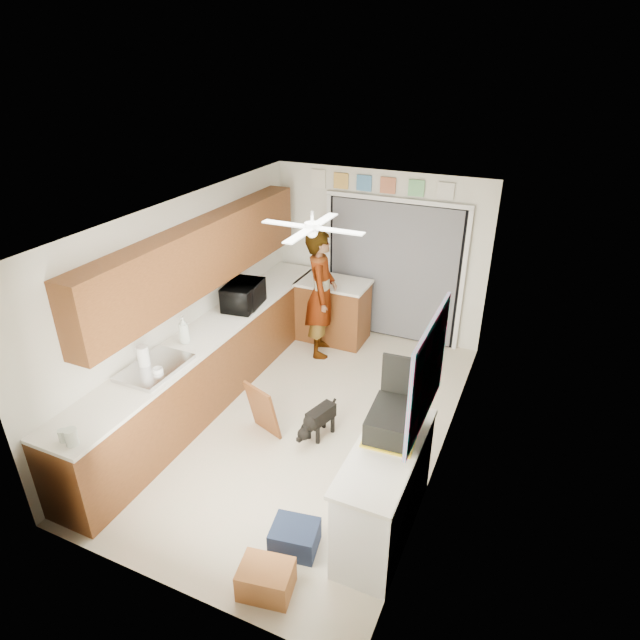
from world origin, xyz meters
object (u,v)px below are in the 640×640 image
(paper_towel_roll, at_px, (144,358))
(suitcase, at_px, (393,422))
(man, at_px, (321,294))
(dog, at_px, (321,420))
(microwave, at_px, (243,295))
(navy_crate, at_px, (295,537))
(cup, at_px, (158,372))
(cardboard_box, at_px, (266,579))
(soap_bottle, at_px, (184,330))

(paper_towel_roll, bearing_deg, suitcase, 1.00)
(paper_towel_roll, bearing_deg, man, 70.74)
(dog, bearing_deg, suitcase, -20.34)
(microwave, distance_m, paper_towel_roll, 1.76)
(microwave, distance_m, suitcase, 3.08)
(navy_crate, xyz_separation_m, dog, (-0.43, 1.52, 0.08))
(suitcase, distance_m, man, 3.12)
(microwave, xyz_separation_m, cup, (0.06, -1.80, -0.12))
(suitcase, distance_m, dog, 1.55)
(paper_towel_roll, xyz_separation_m, navy_crate, (2.11, -0.70, -0.95))
(cup, relative_size, suitcase, 0.21)
(paper_towel_roll, xyz_separation_m, cardboard_box, (2.08, -1.17, -0.94))
(microwave, xyz_separation_m, cardboard_box, (1.93, -2.92, -0.97))
(suitcase, height_order, dog, suitcase)
(navy_crate, xyz_separation_m, man, (-1.21, 3.27, 0.80))
(cardboard_box, distance_m, navy_crate, 0.48)
(cardboard_box, bearing_deg, navy_crate, 87.43)
(cardboard_box, relative_size, dog, 0.81)
(paper_towel_roll, distance_m, dog, 2.06)
(microwave, distance_m, man, 1.13)
(cup, bearing_deg, cardboard_box, -30.95)
(cup, height_order, suitcase, suitcase)
(cardboard_box, height_order, dog, dog)
(cup, relative_size, man, 0.06)
(navy_crate, height_order, dog, dog)
(soap_bottle, height_order, paper_towel_roll, soap_bottle)
(paper_towel_roll, xyz_separation_m, man, (0.90, 2.58, -0.15))
(cardboard_box, bearing_deg, dog, 101.47)
(dog, bearing_deg, paper_towel_roll, -137.35)
(man, bearing_deg, navy_crate, -178.80)
(cup, height_order, man, man)
(paper_towel_roll, bearing_deg, cardboard_box, -29.40)
(microwave, bearing_deg, man, -50.13)
(microwave, bearing_deg, cardboard_box, -154.68)
(cardboard_box, bearing_deg, suitcase, 62.59)
(suitcase, bearing_deg, soap_bottle, 163.85)
(paper_towel_roll, bearing_deg, cup, -14.16)
(man, relative_size, dog, 3.50)
(cardboard_box, bearing_deg, man, 107.53)
(microwave, height_order, cardboard_box, microwave)
(cup, bearing_deg, paper_towel_roll, 165.84)
(paper_towel_roll, relative_size, dog, 0.50)
(cup, bearing_deg, man, 75.44)
(navy_crate, bearing_deg, man, 110.23)
(cup, distance_m, suitcase, 2.50)
(soap_bottle, height_order, cup, soap_bottle)
(microwave, height_order, dog, microwave)
(suitcase, bearing_deg, navy_crate, -133.07)
(man, bearing_deg, dog, -175.04)
(microwave, xyz_separation_m, suitcase, (2.56, -1.70, -0.05))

